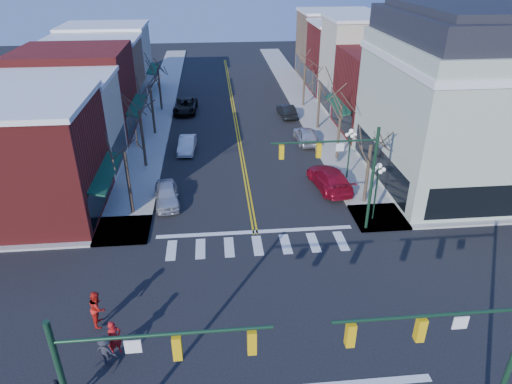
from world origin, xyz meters
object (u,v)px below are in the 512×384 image
object	(u,v)px
car_left_near	(167,195)
car_left_mid	(187,145)
pedestrian_red_a	(115,338)
car_right_mid	(306,135)
car_left_far	(186,106)
pedestrian_dark_b	(106,350)
lamppost_midblock	(350,145)
victorian_corner	(464,98)
lamppost_corner	(377,182)
pedestrian_red_b	(98,308)
car_right_far	(287,111)
car_right_near	(330,178)

from	to	relation	value
car_left_near	car_left_mid	bearing A→B (deg)	76.48
pedestrian_red_a	car_left_near	bearing A→B (deg)	50.99
pedestrian_red_a	car_right_mid	bearing A→B (deg)	27.38
car_left_far	pedestrian_red_a	bearing A→B (deg)	-89.48
car_left_mid	pedestrian_dark_b	size ratio (longest dim) A/B	2.66
car_left_mid	pedestrian_red_a	bearing A→B (deg)	-91.57
car_right_mid	pedestrian_dark_b	bearing A→B (deg)	59.35
car_left_far	pedestrian_dark_b	xyz separation A→B (m)	(-2.03, -36.60, 0.17)
car_right_mid	pedestrian_red_a	bearing A→B (deg)	59.35
lamppost_midblock	pedestrian_red_a	bearing A→B (deg)	-132.37
victorian_corner	car_left_mid	xyz separation A→B (m)	(-21.48, 7.66, -5.99)
lamppost_corner	car_right_mid	size ratio (longest dim) A/B	0.95
pedestrian_red_b	lamppost_midblock	bearing A→B (deg)	-54.11
car_right_far	pedestrian_red_b	world-z (taller)	pedestrian_red_b
victorian_corner	car_left_mid	size ratio (longest dim) A/B	3.49
lamppost_midblock	car_left_far	distance (m)	23.61
car_left_far	pedestrian_red_b	xyz separation A→B (m)	(-2.88, -34.03, 0.38)
victorian_corner	lamppost_corner	distance (m)	10.89
lamppost_corner	pedestrian_red_a	size ratio (longest dim) A/B	2.39
car_right_near	pedestrian_red_a	size ratio (longest dim) A/B	3.07
victorian_corner	car_left_near	distance (m)	23.45
victorian_corner	pedestrian_red_a	distance (m)	29.49
lamppost_corner	pedestrian_dark_b	bearing A→B (deg)	-145.05
lamppost_midblock	car_right_far	size ratio (longest dim) A/B	1.03
lamppost_corner	car_right_near	distance (m)	5.86
car_left_mid	car_left_far	world-z (taller)	car_left_far
car_left_mid	car_right_far	distance (m)	14.07
victorian_corner	car_left_far	xyz separation A→B (m)	(-22.07, 19.55, -5.91)
lamppost_midblock	pedestrian_red_b	world-z (taller)	lamppost_midblock
lamppost_corner	car_right_mid	world-z (taller)	lamppost_corner
car_right_far	pedestrian_red_a	bearing A→B (deg)	63.63
lamppost_midblock	car_left_mid	world-z (taller)	lamppost_midblock
victorian_corner	pedestrian_red_a	xyz separation A→B (m)	(-23.80, -16.49, -5.60)
victorian_corner	lamppost_midblock	bearing A→B (deg)	176.55
car_right_mid	pedestrian_red_a	xyz separation A→B (m)	(-13.70, -25.24, 0.28)
lamppost_corner	car_left_mid	size ratio (longest dim) A/B	1.06
victorian_corner	car_right_mid	world-z (taller)	victorian_corner
car_left_mid	car_left_near	bearing A→B (deg)	-92.45
car_left_near	lamppost_midblock	bearing A→B (deg)	3.64
victorian_corner	car_right_mid	size ratio (longest dim) A/B	3.13
lamppost_midblock	car_right_near	size ratio (longest dim) A/B	0.78
car_left_mid	car_right_near	bearing A→B (deg)	-32.92
lamppost_corner	car_left_far	xyz separation A→B (m)	(-13.77, 25.55, -2.22)
car_left_near	pedestrian_dark_b	distance (m)	14.90
lamppost_corner	pedestrian_dark_b	xyz separation A→B (m)	(-15.80, -11.04, -2.04)
victorian_corner	lamppost_midblock	size ratio (longest dim) A/B	3.29
victorian_corner	car_right_near	size ratio (longest dim) A/B	2.56
car_right_near	car_right_far	xyz separation A→B (m)	(-0.61, 17.59, -0.11)
victorian_corner	car_left_near	bearing A→B (deg)	-174.38
car_right_far	pedestrian_red_b	distance (m)	34.30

